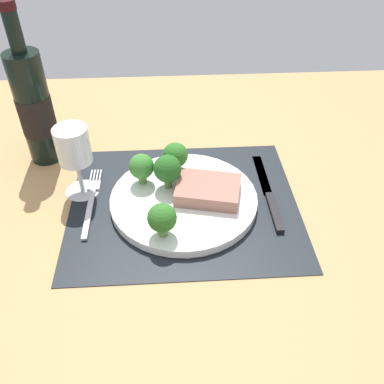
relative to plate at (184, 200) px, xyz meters
The scene contains 12 objects.
ground_plane 2.60cm from the plate, ahead, with size 140.00×110.00×3.00cm, color tan.
placemat 0.95cm from the plate, ahead, with size 41.89×35.84×0.30cm, color black.
plate is the anchor object (origin of this frame).
steak 4.95cm from the plate, ahead, with size 11.38×8.45×2.60cm, color #9E6B5B.
broccoli_back_left 8.99cm from the plate, 99.00° to the left, with size 4.87×4.87×6.32cm.
broccoli_front_edge 11.05cm from the plate, 112.38° to the right, with size 4.81×4.81×6.17cm.
broccoli_near_steak 9.92cm from the plate, 148.65° to the left, with size 4.74×4.74×6.12cm.
broccoli_near_fork 6.41cm from the plate, 132.88° to the left, with size 5.13×5.13×6.78cm.
fork 17.27cm from the plate, behind, with size 2.40×19.20×0.50cm.
knife 16.18cm from the plate, ahead, with size 1.80×23.00×0.80cm.
wine_bottle 34.60cm from the plate, 149.20° to the left, with size 6.80×6.80×31.68cm.
wine_glass 21.61cm from the plate, 165.69° to the left, with size 6.59×6.59×14.01cm.
Camera 1 is at (-2.01, -57.39, 51.82)cm, focal length 38.87 mm.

